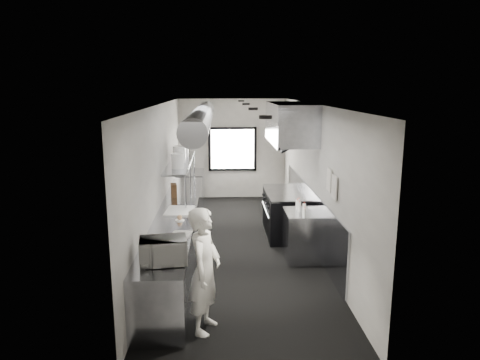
{
  "coord_description": "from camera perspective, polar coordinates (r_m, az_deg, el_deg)",
  "views": [
    {
      "loc": [
        -0.36,
        -8.34,
        3.14
      ],
      "look_at": [
        0.02,
        -0.2,
        1.4
      ],
      "focal_mm": 33.0,
      "sensor_mm": 36.0,
      "label": 1
    }
  ],
  "objects": [
    {
      "name": "squeeze_bottle_d",
      "position": [
        8.23,
        7.42,
        -3.19
      ],
      "size": [
        0.07,
        0.07,
        0.17
      ],
      "primitive_type": "cylinder",
      "rotation": [
        0.0,
        0.0,
        -0.29
      ],
      "color": "white",
      "rests_on": "bottle_station"
    },
    {
      "name": "notice_sheet_a",
      "position": [
        7.53,
        11.45,
        0.02
      ],
      "size": [
        0.02,
        0.28,
        0.38
      ],
      "primitive_type": "cube",
      "color": "silver",
      "rests_on": "wall_right"
    },
    {
      "name": "wall_right",
      "position": [
        8.72,
        9.7,
        0.38
      ],
      "size": [
        0.02,
        8.0,
        2.8
      ],
      "primitive_type": "cube",
      "color": "#B9B7B0",
      "rests_on": "floor"
    },
    {
      "name": "microwave",
      "position": [
        5.82,
        -9.9,
        -9.0
      ],
      "size": [
        0.61,
        0.49,
        0.33
      ],
      "primitive_type": "imported",
      "rotation": [
        0.0,
        0.0,
        0.14
      ],
      "color": "silver",
      "rests_on": "prep_counter"
    },
    {
      "name": "pastry",
      "position": [
        7.57,
        -7.81,
        -4.81
      ],
      "size": [
        0.09,
        0.09,
        0.09
      ],
      "primitive_type": "sphere",
      "color": "tan",
      "rests_on": "small_plate"
    },
    {
      "name": "pass_shelf",
      "position": [
        9.51,
        -7.65,
        2.25
      ],
      "size": [
        0.45,
        3.0,
        0.68
      ],
      "color": "#9498A2",
      "rests_on": "prep_counter"
    },
    {
      "name": "wall_front",
      "position": [
        4.69,
        1.93,
        -9.7
      ],
      "size": [
        3.0,
        0.02,
        2.8
      ],
      "primitive_type": "cube",
      "color": "#B9B7B0",
      "rests_on": "floor"
    },
    {
      "name": "squeeze_bottle_c",
      "position": [
        8.09,
        7.68,
        -3.47
      ],
      "size": [
        0.07,
        0.07,
        0.17
      ],
      "primitive_type": "cylinder",
      "rotation": [
        0.0,
        0.0,
        0.34
      ],
      "color": "white",
      "rests_on": "bottle_station"
    },
    {
      "name": "plate_stack_b",
      "position": [
        9.28,
        -7.84,
        3.28
      ],
      "size": [
        0.33,
        0.33,
        0.34
      ],
      "primitive_type": "cylinder",
      "rotation": [
        0.0,
        0.0,
        0.32
      ],
      "color": "white",
      "rests_on": "pass_shelf"
    },
    {
      "name": "exhaust_hood",
      "position": [
        9.19,
        6.52,
        7.31
      ],
      "size": [
        0.81,
        2.2,
        0.88
      ],
      "color": "#9498A2",
      "rests_on": "ceiling"
    },
    {
      "name": "service_window",
      "position": [
        12.43,
        -0.98,
        4.01
      ],
      "size": [
        1.36,
        0.05,
        1.25
      ],
      "color": "white",
      "rests_on": "wall_back"
    },
    {
      "name": "plate_stack_a",
      "position": [
        8.64,
        -8.07,
        2.46
      ],
      "size": [
        0.32,
        0.32,
        0.29
      ],
      "primitive_type": "cylinder",
      "rotation": [
        0.0,
        0.0,
        0.39
      ],
      "color": "white",
      "rests_on": "pass_shelf"
    },
    {
      "name": "notice_sheet_b",
      "position": [
        7.21,
        12.1,
        -0.94
      ],
      "size": [
        0.02,
        0.28,
        0.38
      ],
      "primitive_type": "cube",
      "color": "silver",
      "rests_on": "wall_right"
    },
    {
      "name": "knife_block",
      "position": [
        9.2,
        -8.55,
        -1.32
      ],
      "size": [
        0.15,
        0.26,
        0.26
      ],
      "primitive_type": "cube",
      "rotation": [
        0.0,
        0.0,
        0.17
      ],
      "color": "#53361D",
      "rests_on": "prep_counter"
    },
    {
      "name": "floor",
      "position": [
        8.92,
        -0.19,
        -8.55
      ],
      "size": [
        3.0,
        8.0,
        0.01
      ],
      "primitive_type": "cube",
      "color": "black",
      "rests_on": "ground"
    },
    {
      "name": "squeeze_bottle_a",
      "position": [
        7.76,
        8.36,
        -4.2
      ],
      "size": [
        0.07,
        0.07,
        0.16
      ],
      "primitive_type": "cylinder",
      "rotation": [
        0.0,
        0.0,
        -0.27
      ],
      "color": "white",
      "rests_on": "bottle_station"
    },
    {
      "name": "deli_tub_b",
      "position": [
        6.33,
        -11.0,
        -8.34
      ],
      "size": [
        0.15,
        0.15,
        0.11
      ],
      "primitive_type": "cylinder",
      "rotation": [
        0.0,
        0.0,
        0.0
      ],
      "color": "#A7AEA0",
      "rests_on": "prep_counter"
    },
    {
      "name": "far_work_table",
      "position": [
        11.87,
        -6.41,
        -1.11
      ],
      "size": [
        0.7,
        1.2,
        0.9
      ],
      "primitive_type": "cube",
      "color": "#9498A2",
      "rests_on": "floor"
    },
    {
      "name": "newspaper",
      "position": [
        6.88,
        -7.68,
        -6.98
      ],
      "size": [
        0.37,
        0.42,
        0.01
      ],
      "primitive_type": "cube",
      "rotation": [
        0.0,
        0.0,
        -0.2
      ],
      "color": "silver",
      "rests_on": "prep_counter"
    },
    {
      "name": "prep_counter",
      "position": [
        8.33,
        -8.03,
        -6.9
      ],
      "size": [
        0.7,
        6.0,
        0.9
      ],
      "primitive_type": "cube",
      "color": "#9498A2",
      "rests_on": "floor"
    },
    {
      "name": "cutting_board",
      "position": [
        8.14,
        -7.81,
        -3.93
      ],
      "size": [
        0.53,
        0.68,
        0.02
      ],
      "primitive_type": "cube",
      "rotation": [
        0.0,
        0.0,
        -0.07
      ],
      "color": "white",
      "rests_on": "prep_counter"
    },
    {
      "name": "range",
      "position": [
        9.53,
        5.89,
        -4.28
      ],
      "size": [
        0.88,
        1.6,
        0.94
      ],
      "color": "black",
      "rests_on": "floor"
    },
    {
      "name": "plate_stack_d",
      "position": [
        10.1,
        -7.34,
        4.0
      ],
      "size": [
        0.28,
        0.28,
        0.34
      ],
      "primitive_type": "cylinder",
      "rotation": [
        0.0,
        0.0,
        0.3
      ],
      "color": "white",
      "rests_on": "pass_shelf"
    },
    {
      "name": "squeeze_bottle_b",
      "position": [
        7.97,
        8.3,
        -3.69
      ],
      "size": [
        0.08,
        0.08,
        0.19
      ],
      "primitive_type": "cylinder",
      "rotation": [
        0.0,
        0.0,
        0.42
      ],
      "color": "white",
      "rests_on": "bottle_station"
    },
    {
      "name": "bottle_station",
      "position": [
        8.24,
        8.1,
        -7.12
      ],
      "size": [
        0.65,
        0.8,
        0.9
      ],
      "primitive_type": "cube",
      "color": "#9498A2",
      "rests_on": "floor"
    },
    {
      "name": "wall_left",
      "position": [
        8.6,
        -10.24,
        0.19
      ],
      "size": [
        0.02,
        8.0,
        2.8
      ],
      "primitive_type": "cube",
      "color": "#B9B7B0",
      "rests_on": "floor"
    },
    {
      "name": "small_plate",
      "position": [
        7.58,
        -7.8,
        -5.18
      ],
      "size": [
        0.17,
        0.17,
        0.01
      ],
      "primitive_type": "cylinder",
      "rotation": [
        0.0,
        0.0,
        0.1
      ],
      "color": "white",
      "rests_on": "prep_counter"
    },
    {
      "name": "deli_tub_a",
      "position": [
        6.17,
        -10.95,
        -8.92
      ],
      "size": [
        0.17,
        0.17,
        0.11
      ],
      "primitive_type": "cylinder",
      "rotation": [
        0.0,
        0.0,
        -0.16
      ],
      "color": "#A7AEA0",
      "rests_on": "prep_counter"
    },
    {
      "name": "wall_cladding",
      "position": [
        9.2,
        9.0,
        -4.43
      ],
      "size": [
        0.03,
        5.5,
        1.1
      ],
      "primitive_type": "cube",
      "color": "#9498A2",
      "rests_on": "wall_right"
    },
    {
      "name": "line_cook",
      "position": [
        5.77,
        -4.59,
        -11.56
      ],
      "size": [
        0.55,
        0.69,
        1.66
      ],
      "primitive_type": "imported",
      "rotation": [
        0.0,
        0.0,
        1.29
      ],
      "color": "silver",
      "rests_on": "floor"
    },
    {
      "name": "squeeze_bottle_e",
      "position": [
        8.33,
        7.61,
        -3.01
      ],
      "size": [
        0.07,
        0.07,
        0.18
      ],
      "primitive_type": "cylinder",
      "rotation": [
        0.0,
        0.0,
        -0.27
      ],
      "color": "white",
      "rests_on": "bottle_station"
    },
    {
      "name": "hvac_duct",
      "position": [
        8.77,
        -4.94,
        8.17
      ],
      "size": [
        0.4,
        6.4,
        0.4
      ],
      "primitive_type": "cylinder",
      "rotation": [
        1.57,
        0.0,
        0.0
      ],
      "color": "gray",
      "rests_on": "ceiling"
    },
    {
      "name": "ceiling",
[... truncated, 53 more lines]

